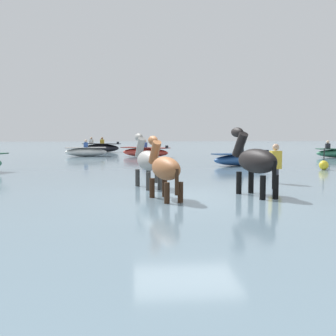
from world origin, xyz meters
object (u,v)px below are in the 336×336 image
Objects in this scene: boat_distant_east at (145,152)px; horse_flank_chestnut at (165,170)px; person_onlooker_right at (275,169)px; channel_buoy at (324,165)px; horse_lead_grey at (147,162)px; boat_near_port at (101,148)px; boat_far_offshore at (86,152)px; horse_trailing_black at (255,163)px; boat_near_starboard at (242,159)px.

horse_flank_chestnut is at bearing -89.94° from boat_distant_east.
person_onlooker_right is (3.53, 2.89, -0.26)m from horse_flank_chestnut.
horse_flank_chestnut is 2.18× the size of channel_buoy.
boat_near_port is at bearing 97.52° from horse_lead_grey.
horse_lead_grey is at bearing -77.86° from boat_far_offshore.
horse_lead_grey is 1.03× the size of horse_flank_chestnut.
horse_lead_grey is 14.48m from boat_distant_east.
boat_far_offshore is at bearing 108.83° from horse_trailing_black.
horse_flank_chestnut is 10.63m from boat_near_starboard.
boat_near_port is at bearing 103.16° from horse_trailing_black.
person_onlooker_right reaches higher than boat_near_starboard.
horse_trailing_black is 0.70× the size of boat_near_port.
person_onlooker_right is at bearing -71.90° from boat_near_port.
horse_flank_chestnut is 0.61× the size of boat_distant_east.
horse_flank_chestnut is at bearing -113.23° from boat_near_starboard.
horse_trailing_black is at bearing -101.92° from boat_near_starboard.
boat_distant_east is at bearing 90.06° from horse_flank_chestnut.
horse_lead_grey is 3.92m from person_onlooker_right.
channel_buoy is at bearing -57.66° from boat_near_port.
horse_trailing_black is at bearing -82.16° from boat_distant_east.
boat_near_port is 3.43× the size of channel_buoy.
boat_distant_east is at bearing -14.53° from boat_far_offshore.
horse_trailing_black is at bearing -34.84° from horse_lead_grey.
boat_near_starboard is at bearing 59.20° from horse_lead_grey.
boat_far_offshore is 16.37m from person_onlooker_right.
horse_lead_grey reaches higher than boat_far_offshore.
boat_near_starboard is at bearing 84.48° from person_onlooker_right.
horse_trailing_black is 18.16m from boat_far_offshore.
horse_trailing_black reaches higher than boat_distant_east.
boat_near_port reaches higher than boat_far_offshore.
boat_distant_east is (-2.24, 16.24, -0.51)m from horse_trailing_black.
horse_trailing_black is at bearing -76.84° from boat_near_port.
boat_near_port is 18.73m from channel_buoy.
boat_near_starboard is at bearing -58.64° from boat_distant_east.
boat_far_offshore is 0.87× the size of boat_near_port.
horse_flank_chestnut reaches higher than person_onlooker_right.
boat_distant_east reaches higher than channel_buoy.
horse_trailing_black is 9.56m from boat_near_starboard.
boat_far_offshore is (-3.32, 15.41, -0.43)m from horse_lead_grey.
boat_distant_east is 7.12m from boat_near_port.
boat_distant_east is (3.62, -0.94, 0.01)m from boat_far_offshore.
person_onlooker_right reaches higher than channel_buoy.
horse_trailing_black reaches higher than person_onlooker_right.
boat_near_port is (-3.08, 23.09, -0.36)m from horse_flank_chestnut.
boat_near_starboard is at bearing 66.77° from horse_flank_chestnut.
boat_far_offshore is at bearing -95.81° from boat_near_port.
horse_flank_chestnut reaches higher than boat_distant_east.
boat_near_starboard is at bearing 78.08° from horse_trailing_black.
horse_flank_chestnut is at bearing -140.70° from person_onlooker_right.
boat_far_offshore is 3.74m from boat_distant_east.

